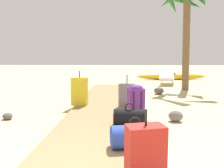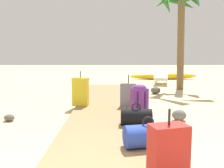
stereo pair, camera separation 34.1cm
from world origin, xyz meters
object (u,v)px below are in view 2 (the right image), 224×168
duffel_bag_black (136,117)px  backpack_purple (139,98)px  suitcase_grey (128,95)px  palm_tree_far_right (181,10)px  lounge_chair (161,77)px  suitcase_yellow (81,92)px  duffel_bag_blue (148,136)px  suitcase_red (168,153)px  kayak (164,76)px

duffel_bag_black → backpack_purple: size_ratio=0.90×
suitcase_grey → palm_tree_far_right: bearing=56.8°
backpack_purple → lounge_chair: 6.07m
suitcase_yellow → duffel_bag_black: bearing=-54.7°
duffel_bag_blue → backpack_purple: size_ratio=1.08×
suitcase_red → palm_tree_far_right: 7.65m
suitcase_grey → palm_tree_far_right: size_ratio=0.20×
backpack_purple → suitcase_grey: 0.71m
suitcase_red → duffel_bag_blue: bearing=93.4°
suitcase_grey → lounge_chair: size_ratio=0.46×
kayak → palm_tree_far_right: bearing=-95.3°
duffel_bag_blue → duffel_bag_black: 0.99m
suitcase_grey → suitcase_yellow: bearing=173.7°
duffel_bag_blue → suitcase_grey: bearing=90.9°
kayak → duffel_bag_blue: bearing=-104.7°
backpack_purple → suitcase_yellow: (-1.33, 0.82, 0.02)m
duffel_bag_black → suitcase_red: bearing=-87.4°
backpack_purple → duffel_bag_black: bearing=-101.3°
kayak → suitcase_grey: bearing=-109.6°
duffel_bag_blue → kayak: 10.28m
duffel_bag_blue → suitcase_yellow: 2.91m
duffel_bag_black → backpack_purple: bearing=78.7°
suitcase_grey → duffel_bag_blue: bearing=-89.1°
duffel_bag_blue → palm_tree_far_right: size_ratio=0.17×
suitcase_yellow → palm_tree_far_right: 5.46m
duffel_bag_blue → suitcase_red: 0.84m
duffel_bag_black → suitcase_red: size_ratio=0.79×
duffel_bag_black → suitcase_yellow: bearing=125.3°
suitcase_grey → kayak: suitcase_grey is taller
suitcase_yellow → palm_tree_far_right: size_ratio=0.22×
lounge_chair → kayak: lounge_chair is taller
suitcase_grey → duffel_bag_black: bearing=-89.8°
palm_tree_far_right → kayak: (0.36, 3.94, -2.83)m
suitcase_yellow → kayak: (3.80, 7.30, -0.24)m
backpack_purple → kayak: size_ratio=0.16×
palm_tree_far_right → lounge_chair: 3.15m
duffel_bag_blue → lounge_chair: 7.86m
suitcase_yellow → kayak: bearing=62.5°
backpack_purple → suitcase_yellow: size_ratio=0.73×
duffel_bag_black → lounge_chair: size_ratio=0.34×
suitcase_yellow → backpack_purple: bearing=-31.7°
palm_tree_far_right → kayak: palm_tree_far_right is taller
backpack_purple → suitcase_grey: bearing=103.8°
duffel_bag_blue → suitcase_yellow: bearing=114.4°
duffel_bag_blue → suitcase_grey: 2.52m
suitcase_red → palm_tree_far_right: palm_tree_far_right is taller
suitcase_yellow → palm_tree_far_right: (3.44, 3.36, 2.59)m
suitcase_red → suitcase_yellow: (-1.25, 3.47, 0.07)m
duffel_bag_blue → suitcase_grey: (-0.04, 2.51, 0.13)m
duffel_bag_black → backpack_purple: backpack_purple is taller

